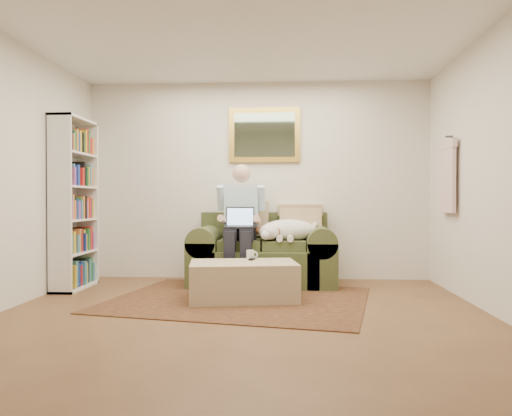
# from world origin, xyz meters

# --- Properties ---
(room_shell) EXTENTS (4.51, 5.00, 2.61)m
(room_shell) POSITION_xyz_m (0.00, 0.35, 1.30)
(room_shell) COLOR brown
(room_shell) RESTS_ON ground
(rug) EXTENTS (2.92, 2.52, 0.01)m
(rug) POSITION_xyz_m (-0.10, 1.04, 0.01)
(rug) COLOR #331814
(rug) RESTS_ON room_shell
(sofa) EXTENTS (1.76, 0.90, 1.06)m
(sofa) POSITION_xyz_m (0.10, 2.02, 0.30)
(sofa) COLOR #3C4625
(sofa) RESTS_ON room_shell
(seated_man) EXTENTS (0.58, 0.83, 1.48)m
(seated_man) POSITION_xyz_m (-0.16, 1.86, 0.74)
(seated_man) COLOR #8CC2D8
(seated_man) RESTS_ON sofa
(laptop) EXTENTS (0.34, 0.27, 0.25)m
(laptop) POSITION_xyz_m (-0.16, 1.79, 0.78)
(laptop) COLOR black
(laptop) RESTS_ON seated_man
(sleeping_dog) EXTENTS (0.73, 0.46, 0.27)m
(sleeping_dog) POSITION_xyz_m (0.42, 1.93, 0.67)
(sleeping_dog) COLOR white
(sleeping_dog) RESTS_ON sofa
(ottoman) EXTENTS (1.18, 0.85, 0.40)m
(ottoman) POSITION_xyz_m (-0.05, 1.03, 0.20)
(ottoman) COLOR tan
(ottoman) RESTS_ON room_shell
(coffee_mug) EXTENTS (0.08, 0.08, 0.10)m
(coffee_mug) POSITION_xyz_m (0.00, 1.28, 0.45)
(coffee_mug) COLOR white
(coffee_mug) RESTS_ON ottoman
(tv_remote) EXTENTS (0.07, 0.15, 0.02)m
(tv_remote) POSITION_xyz_m (0.03, 1.22, 0.41)
(tv_remote) COLOR black
(tv_remote) RESTS_ON ottoman
(bookshelf) EXTENTS (0.28, 0.80, 2.00)m
(bookshelf) POSITION_xyz_m (-2.10, 1.60, 1.00)
(bookshelf) COLOR white
(bookshelf) RESTS_ON room_shell
(wall_mirror) EXTENTS (0.94, 0.04, 0.72)m
(wall_mirror) POSITION_xyz_m (0.10, 2.47, 1.90)
(wall_mirror) COLOR gold
(wall_mirror) RESTS_ON room_shell
(hanging_shirt) EXTENTS (0.06, 0.52, 0.90)m
(hanging_shirt) POSITION_xyz_m (2.19, 1.60, 1.35)
(hanging_shirt) COLOR beige
(hanging_shirt) RESTS_ON room_shell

